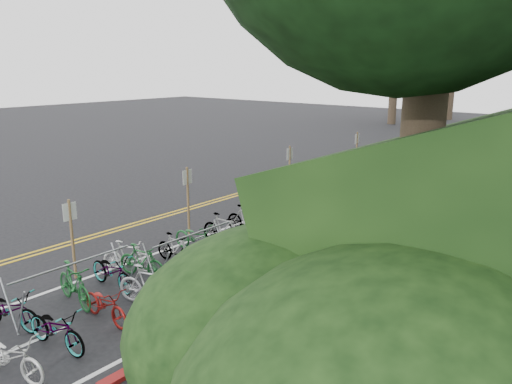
% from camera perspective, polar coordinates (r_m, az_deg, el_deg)
% --- Properties ---
extents(ground, '(120.00, 120.00, 0.00)m').
position_cam_1_polar(ground, '(15.76, -22.79, -8.86)').
color(ground, black).
rests_on(ground, ground).
extents(road_markings, '(7.47, 80.00, 0.01)m').
position_cam_1_polar(road_markings, '(21.51, 2.43, -1.60)').
color(road_markings, gold).
rests_on(road_markings, ground).
extents(red_curb, '(0.25, 28.00, 0.10)m').
position_cam_1_polar(red_curb, '(20.67, 16.97, -2.76)').
color(red_curb, maroon).
rests_on(red_curb, ground).
extents(bike_rack_front, '(1.19, 3.15, 1.28)m').
position_cam_1_polar(bike_rack_front, '(13.03, -20.05, -9.04)').
color(bike_rack_front, gray).
rests_on(bike_rack_front, ground).
extents(bike_racks_rest, '(1.14, 23.00, 1.17)m').
position_cam_1_polar(bike_racks_rest, '(22.44, 11.80, 1.02)').
color(bike_racks_rest, gray).
rests_on(bike_racks_rest, ground).
extents(signpost_near, '(0.08, 0.40, 2.32)m').
position_cam_1_polar(signpost_near, '(14.88, -20.31, -4.48)').
color(signpost_near, brown).
rests_on(signpost_near, ground).
extents(signposts_rest, '(0.08, 18.40, 2.50)m').
position_cam_1_polar(signposts_rest, '(24.34, 8.01, 3.60)').
color(signposts_rest, brown).
rests_on(signposts_rest, ground).
extents(bike_front, '(1.14, 1.58, 0.94)m').
position_cam_1_polar(bike_front, '(15.18, -14.44, -7.12)').
color(bike_front, beige).
rests_on(bike_front, ground).
extents(bike_valet, '(3.11, 13.68, 1.09)m').
position_cam_1_polar(bike_valet, '(14.62, -8.37, -7.55)').
color(bike_valet, beige).
rests_on(bike_valet, ground).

